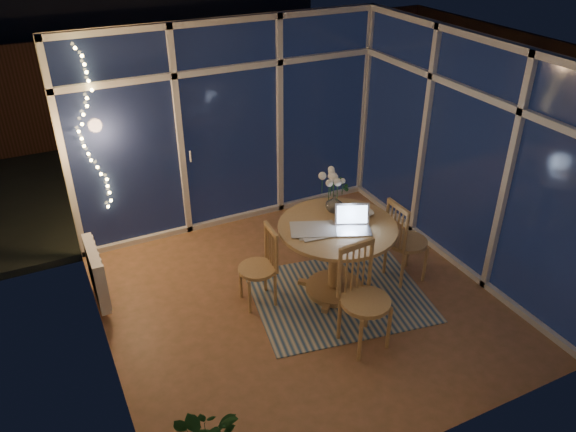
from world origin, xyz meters
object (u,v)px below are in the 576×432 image
(flower_vase, at_px, (334,203))
(chair_right, at_px, (408,240))
(chair_left, at_px, (257,267))
(laptop, at_px, (354,220))
(chair_front, at_px, (366,300))
(dining_table, at_px, (336,259))

(flower_vase, bearing_deg, chair_right, -28.57)
(chair_left, height_order, flower_vase, flower_vase)
(chair_left, relative_size, laptop, 2.54)
(chair_right, xyz_separation_m, laptop, (-0.75, -0.04, 0.47))
(chair_front, bearing_deg, chair_right, 31.09)
(flower_vase, bearing_deg, dining_table, -112.51)
(chair_front, bearing_deg, chair_left, 118.13)
(chair_right, bearing_deg, chair_front, 124.64)
(dining_table, distance_m, chair_front, 0.85)
(laptop, distance_m, flower_vase, 0.44)
(laptop, xyz_separation_m, flower_vase, (0.03, 0.43, -0.02))
(chair_left, xyz_separation_m, chair_right, (1.66, -0.32, 0.05))
(dining_table, distance_m, laptop, 0.58)
(chair_left, bearing_deg, flower_vase, 97.40)
(chair_right, distance_m, chair_front, 1.23)
(chair_front, bearing_deg, laptop, 64.81)
(chair_front, height_order, laptop, laptop)
(dining_table, height_order, flower_vase, flower_vase)
(dining_table, bearing_deg, laptop, -60.39)
(chair_left, relative_size, chair_front, 0.84)
(dining_table, bearing_deg, chair_front, -101.51)
(chair_left, bearing_deg, chair_front, 35.25)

